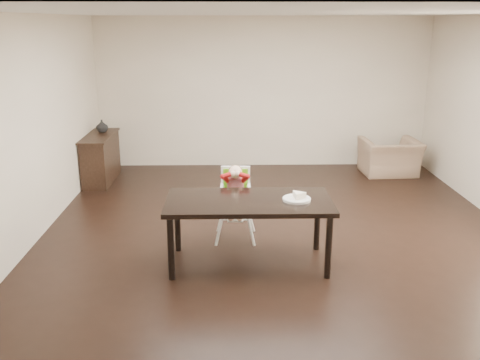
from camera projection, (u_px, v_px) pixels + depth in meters
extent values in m
plane|color=black|center=(279.00, 236.00, 6.74)|extent=(7.00, 7.00, 0.00)
cube|color=beige|center=(263.00, 93.00, 9.71)|extent=(6.00, 0.02, 2.70)
cube|color=beige|center=(340.00, 254.00, 3.00)|extent=(6.00, 0.02, 2.70)
cube|color=beige|center=(27.00, 132.00, 6.30)|extent=(0.02, 7.00, 2.70)
cube|color=white|center=(284.00, 12.00, 5.97)|extent=(6.00, 7.00, 0.02)
cube|color=black|center=(249.00, 202.00, 5.79)|extent=(1.80, 0.90, 0.05)
cylinder|color=black|center=(171.00, 248.00, 5.53)|extent=(0.07, 0.07, 0.70)
cylinder|color=black|center=(329.00, 247.00, 5.56)|extent=(0.07, 0.07, 0.70)
cylinder|color=black|center=(177.00, 223.00, 6.23)|extent=(0.07, 0.07, 0.70)
cylinder|color=black|center=(317.00, 222.00, 6.27)|extent=(0.07, 0.07, 0.70)
cylinder|color=white|center=(220.00, 224.00, 6.45)|extent=(0.04, 0.04, 0.50)
cylinder|color=white|center=(250.00, 225.00, 6.44)|extent=(0.04, 0.04, 0.50)
cylinder|color=white|center=(222.00, 214.00, 6.79)|extent=(0.04, 0.04, 0.50)
cylinder|color=white|center=(250.00, 214.00, 6.79)|extent=(0.04, 0.04, 0.50)
cube|color=white|center=(235.00, 200.00, 6.54)|extent=(0.37, 0.33, 0.04)
cube|color=#62B817|center=(235.00, 198.00, 6.54)|extent=(0.30, 0.28, 0.03)
cube|color=white|center=(236.00, 181.00, 6.62)|extent=(0.36, 0.06, 0.38)
cube|color=#62B817|center=(236.00, 182.00, 6.60)|extent=(0.30, 0.03, 0.34)
cube|color=black|center=(231.00, 184.00, 6.53)|extent=(0.03, 0.16, 0.02)
cube|color=black|center=(240.00, 184.00, 6.53)|extent=(0.03, 0.16, 0.02)
cylinder|color=#A51217|center=(235.00, 187.00, 6.50)|extent=(0.21, 0.21, 0.24)
sphere|color=beige|center=(235.00, 172.00, 6.42)|extent=(0.17, 0.17, 0.16)
ellipsoid|color=brown|center=(235.00, 170.00, 6.44)|extent=(0.17, 0.16, 0.12)
sphere|color=beige|center=(232.00, 174.00, 6.34)|extent=(0.07, 0.07, 0.07)
sphere|color=beige|center=(238.00, 174.00, 6.34)|extent=(0.07, 0.07, 0.07)
cylinder|color=white|center=(297.00, 199.00, 5.76)|extent=(0.35, 0.35, 0.02)
torus|color=white|center=(297.00, 198.00, 5.76)|extent=(0.35, 0.35, 0.02)
imported|color=#9A7C62|center=(390.00, 151.00, 9.35)|extent=(0.99, 0.67, 0.83)
cube|color=black|center=(101.00, 159.00, 8.98)|extent=(0.40, 1.20, 0.76)
cube|color=black|center=(99.00, 136.00, 8.87)|extent=(0.44, 1.26, 0.03)
imported|color=#99999E|center=(102.00, 126.00, 9.07)|extent=(0.23, 0.23, 0.20)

